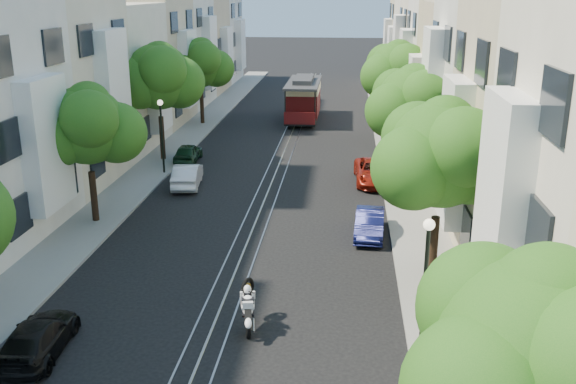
% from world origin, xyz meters
% --- Properties ---
extents(ground, '(200.00, 200.00, 0.00)m').
position_xyz_m(ground, '(0.00, 28.00, 0.00)').
color(ground, black).
rests_on(ground, ground).
extents(sidewalk_east, '(2.50, 80.00, 0.12)m').
position_xyz_m(sidewalk_east, '(7.25, 28.00, 0.06)').
color(sidewalk_east, gray).
rests_on(sidewalk_east, ground).
extents(sidewalk_west, '(2.50, 80.00, 0.12)m').
position_xyz_m(sidewalk_west, '(-7.25, 28.00, 0.06)').
color(sidewalk_west, gray).
rests_on(sidewalk_west, ground).
extents(rail_left, '(0.06, 80.00, 0.02)m').
position_xyz_m(rail_left, '(-0.55, 28.00, 0.01)').
color(rail_left, gray).
rests_on(rail_left, ground).
extents(rail_slot, '(0.06, 80.00, 0.02)m').
position_xyz_m(rail_slot, '(0.00, 28.00, 0.01)').
color(rail_slot, gray).
rests_on(rail_slot, ground).
extents(rail_right, '(0.06, 80.00, 0.02)m').
position_xyz_m(rail_right, '(0.55, 28.00, 0.01)').
color(rail_right, gray).
rests_on(rail_right, ground).
extents(lane_line, '(0.08, 80.00, 0.01)m').
position_xyz_m(lane_line, '(0.00, 28.00, 0.00)').
color(lane_line, tan).
rests_on(lane_line, ground).
extents(townhouses_east, '(7.75, 72.00, 12.00)m').
position_xyz_m(townhouses_east, '(11.87, 27.91, 5.18)').
color(townhouses_east, beige).
rests_on(townhouses_east, ground).
extents(townhouses_west, '(7.75, 72.00, 11.76)m').
position_xyz_m(townhouses_west, '(-11.87, 27.91, 5.08)').
color(townhouses_west, silver).
rests_on(townhouses_west, ground).
extents(tree_e_a, '(4.72, 3.87, 6.27)m').
position_xyz_m(tree_e_a, '(7.26, -3.02, 4.40)').
color(tree_e_a, black).
rests_on(tree_e_a, ground).
extents(tree_e_b, '(4.93, 4.08, 6.68)m').
position_xyz_m(tree_e_b, '(7.26, 8.98, 4.73)').
color(tree_e_b, black).
rests_on(tree_e_b, ground).
extents(tree_e_c, '(4.84, 3.99, 6.52)m').
position_xyz_m(tree_e_c, '(7.26, 19.98, 4.60)').
color(tree_e_c, black).
rests_on(tree_e_c, ground).
extents(tree_e_d, '(5.01, 4.16, 6.85)m').
position_xyz_m(tree_e_d, '(7.26, 30.98, 4.87)').
color(tree_e_d, black).
rests_on(tree_e_d, ground).
extents(tree_w_b, '(4.72, 3.87, 6.27)m').
position_xyz_m(tree_w_b, '(-7.14, 13.98, 4.40)').
color(tree_w_b, black).
rests_on(tree_w_b, ground).
extents(tree_w_c, '(5.13, 4.28, 7.09)m').
position_xyz_m(tree_w_c, '(-7.14, 24.98, 5.07)').
color(tree_w_c, black).
rests_on(tree_w_c, ground).
extents(tree_w_d, '(4.84, 3.99, 6.52)m').
position_xyz_m(tree_w_d, '(-7.14, 35.98, 4.60)').
color(tree_w_d, black).
rests_on(tree_w_d, ground).
extents(lamp_east, '(0.32, 0.32, 4.16)m').
position_xyz_m(lamp_east, '(6.30, 4.00, 2.85)').
color(lamp_east, black).
rests_on(lamp_east, ground).
extents(lamp_west, '(0.32, 0.32, 4.16)m').
position_xyz_m(lamp_west, '(-6.30, 22.00, 2.85)').
color(lamp_west, black).
rests_on(lamp_west, ground).
extents(sportbike_rider, '(0.60, 1.92, 1.45)m').
position_xyz_m(sportbike_rider, '(1.12, 5.27, 0.81)').
color(sportbike_rider, black).
rests_on(sportbike_rider, ground).
extents(cable_car, '(2.54, 8.11, 3.11)m').
position_xyz_m(cable_car, '(0.50, 38.54, 1.84)').
color(cable_car, black).
rests_on(cable_car, ground).
extents(parked_car_e_mid, '(1.40, 3.49, 1.13)m').
position_xyz_m(parked_car_e_mid, '(5.11, 13.51, 0.56)').
color(parked_car_e_mid, '#0D1141').
rests_on(parked_car_e_mid, ground).
extents(parked_car_e_far, '(2.28, 4.59, 1.25)m').
position_xyz_m(parked_car_e_far, '(5.60, 21.42, 0.63)').
color(parked_car_e_far, maroon).
rests_on(parked_car_e_far, ground).
extents(parked_car_w_near, '(1.79, 3.82, 1.08)m').
position_xyz_m(parked_car_w_near, '(-4.69, 3.20, 0.54)').
color(parked_car_w_near, black).
rests_on(parked_car_w_near, ground).
extents(parked_car_w_mid, '(1.76, 3.90, 1.24)m').
position_xyz_m(parked_car_w_mid, '(-4.40, 19.85, 0.62)').
color(parked_car_w_mid, silver).
rests_on(parked_car_w_mid, ground).
extents(parked_car_w_far, '(1.45, 3.37, 1.13)m').
position_xyz_m(parked_car_w_far, '(-5.60, 24.85, 0.57)').
color(parked_car_w_far, '#14321E').
rests_on(parked_car_w_far, ground).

